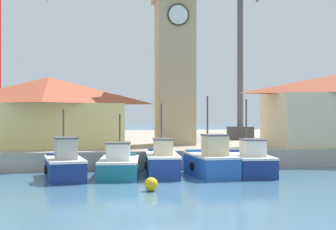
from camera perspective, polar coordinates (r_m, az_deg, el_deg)
The scene contains 12 objects.
ground_plane at distance 23.07m, azimuth 0.51°, elevation -8.76°, with size 300.00×300.00×0.00m, color teal.
quay_wharf at distance 49.57m, azimuth -4.76°, elevation -3.32°, with size 120.00×40.00×1.21m, color #A89E89.
fishing_boat_far_left at distance 26.24m, azimuth -12.49°, elevation -5.98°, with size 2.59×4.75×3.83m.
fishing_boat_left_outer at distance 26.77m, azimuth -5.99°, elevation -6.07°, with size 2.69×5.06×3.58m.
fishing_boat_left_inner at distance 27.09m, azimuth -0.74°, elevation -5.76°, with size 2.17×5.13×4.18m.
fishing_boat_mid_left at distance 26.98m, azimuth 5.25°, elevation -5.71°, with size 2.39×4.65×4.61m.
fishing_boat_center at distance 28.01m, azimuth 9.86°, elevation -5.66°, with size 2.44×5.21×4.46m.
clock_tower at distance 36.55m, azimuth 0.83°, elevation 8.03°, with size 3.30×3.30×15.55m.
warehouse_left at distance 35.04m, azimuth -14.33°, elevation 0.47°, with size 10.97×6.95×5.04m.
port_crane_near at distance 44.25m, azimuth 8.89°, elevation 6.18°, with size 5.81×9.50×18.73m.
port_crane_far at distance 42.67m, azimuth -19.81°, elevation 5.78°, with size 4.60×9.66×17.12m.
mooring_buoy at distance 21.78m, azimuth -2.07°, elevation -8.44°, with size 0.64×0.64×0.64m, color gold.
Camera 1 is at (-3.86, -22.47, 3.55)m, focal length 50.00 mm.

